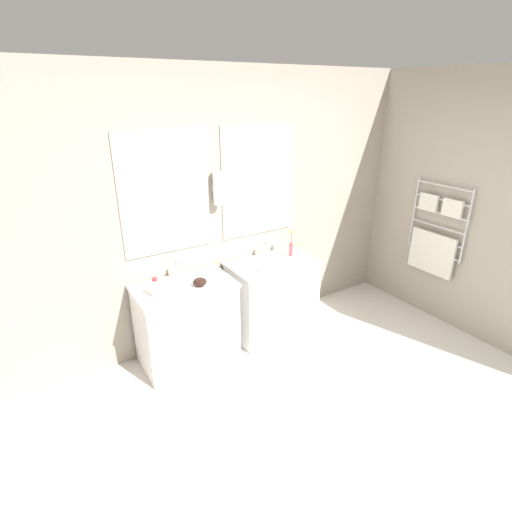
{
  "coord_description": "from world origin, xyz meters",
  "views": [
    {
      "loc": [
        -1.68,
        -1.41,
        2.37
      ],
      "look_at": [
        0.03,
        1.31,
        1.04
      ],
      "focal_mm": 28.0,
      "sensor_mm": 36.0,
      "label": 1
    }
  ],
  "objects": [
    {
      "name": "ground_plane",
      "position": [
        0.0,
        0.0,
        0.0
      ],
      "size": [
        16.0,
        16.0,
        0.0
      ],
      "primitive_type": "plane",
      "color": "silver"
    },
    {
      "name": "wall_back",
      "position": [
        -0.0,
        1.91,
        1.31
      ],
      "size": [
        5.83,
        0.16,
        2.6
      ],
      "color": "#9E9384",
      "rests_on": "ground_plane"
    },
    {
      "name": "wall_right",
      "position": [
        2.15,
        0.85,
        1.29
      ],
      "size": [
        0.13,
        3.82,
        2.6
      ],
      "color": "#9E9384",
      "rests_on": "ground_plane"
    },
    {
      "name": "vanity_left",
      "position": [
        -0.55,
        1.56,
        0.4
      ],
      "size": [
        0.87,
        0.59,
        0.79
      ],
      "color": "white",
      "rests_on": "ground_plane"
    },
    {
      "name": "vanity_right",
      "position": [
        0.4,
        1.56,
        0.4
      ],
      "size": [
        0.87,
        0.59,
        0.79
      ],
      "color": "white",
      "rests_on": "ground_plane"
    },
    {
      "name": "faucet_left",
      "position": [
        -0.55,
        1.73,
        0.88
      ],
      "size": [
        0.17,
        0.12,
        0.19
      ],
      "color": "silver",
      "rests_on": "vanity_left"
    },
    {
      "name": "faucet_right",
      "position": [
        0.4,
        1.73,
        0.88
      ],
      "size": [
        0.17,
        0.12,
        0.19
      ],
      "color": "silver",
      "rests_on": "vanity_right"
    },
    {
      "name": "toiletry_bottle",
      "position": [
        -0.82,
        1.51,
        0.87
      ],
      "size": [
        0.07,
        0.07,
        0.18
      ],
      "color": "silver",
      "rests_on": "vanity_left"
    },
    {
      "name": "amenity_bowl",
      "position": [
        -0.43,
        1.51,
        0.83
      ],
      "size": [
        0.12,
        0.12,
        0.07
      ],
      "color": "black",
      "rests_on": "vanity_left"
    },
    {
      "name": "flower_vase",
      "position": [
        0.66,
        1.65,
        0.89
      ],
      "size": [
        0.04,
        0.04,
        0.28
      ],
      "color": "#CC4C51",
      "rests_on": "vanity_right"
    },
    {
      "name": "soap_dish",
      "position": [
        0.19,
        1.49,
        0.81
      ],
      "size": [
        0.08,
        0.06,
        0.04
      ],
      "color": "white",
      "rests_on": "vanity_right"
    }
  ]
}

